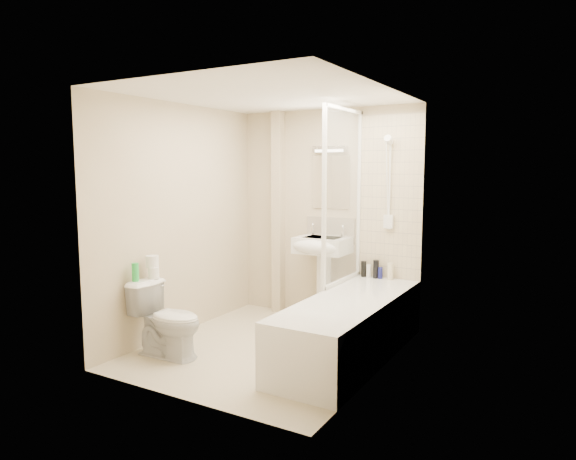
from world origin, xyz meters
The scene contains 24 objects.
floor centered at (0.00, 0.00, 0.00)m, with size 2.50×2.50×0.00m, color beige.
wall_back centered at (0.00, 1.25, 1.20)m, with size 2.20×0.02×2.40m, color beige.
wall_left centered at (-1.10, 0.00, 1.20)m, with size 0.02×2.50×2.40m, color beige.
wall_right centered at (1.10, 0.00, 1.20)m, with size 0.02×2.50×2.40m, color beige.
ceiling centered at (0.00, 0.00, 2.40)m, with size 2.20×2.50×0.02m, color white.
tile_back centered at (0.75, 1.24, 1.42)m, with size 0.70×0.01×1.75m, color beige.
tile_right centered at (1.09, 0.20, 1.42)m, with size 0.01×2.10×1.75m, color beige.
pipe_boxing centered at (-0.62, 1.19, 1.20)m, with size 0.12×0.12×2.40m, color beige.
splashback centered at (0.05, 1.24, 1.03)m, with size 0.60×0.01×0.30m, color beige.
mirror centered at (0.05, 1.24, 1.58)m, with size 0.46×0.01×0.60m, color white.
strip_light centered at (0.05, 1.22, 1.95)m, with size 0.42×0.07×0.07m, color silver.
bathtub centered at (0.75, 0.20, 0.29)m, with size 0.70×2.10×0.55m.
shower_screen centered at (0.40, 0.80, 1.45)m, with size 0.04×0.92×1.80m.
shower_fixture centered at (0.75, 1.19, 1.55)m, with size 0.10×0.16×0.99m.
pedestal_sink centered at (0.05, 1.01, 0.78)m, with size 0.57×0.51×1.11m.
bottle_black_a centered at (0.49, 1.16, 0.64)m, with size 0.06×0.06×0.17m, color black.
bottle_white_a centered at (0.55, 1.16, 0.62)m, with size 0.05×0.05×0.14m, color white.
bottle_black_b centered at (0.64, 1.16, 0.65)m, with size 0.06×0.06×0.20m, color black.
bottle_blue centered at (0.69, 1.16, 0.61)m, with size 0.05×0.05×0.13m, color navy.
bottle_cream centered at (0.80, 1.16, 0.64)m, with size 0.06×0.06×0.18m, color beige.
toilet centered at (-0.72, -0.62, 0.35)m, with size 0.69×0.41×0.69m, color white.
toilet_roll_lower centered at (-0.96, -0.54, 0.75)m, with size 0.10×0.10×0.10m, color white.
toilet_roll_upper centered at (-0.99, -0.53, 0.85)m, with size 0.12×0.12×0.11m, color white.
green_bottle centered at (-1.01, -0.72, 0.78)m, with size 0.06×0.06×0.17m, color green.
Camera 1 is at (2.55, -4.05, 1.74)m, focal length 32.00 mm.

